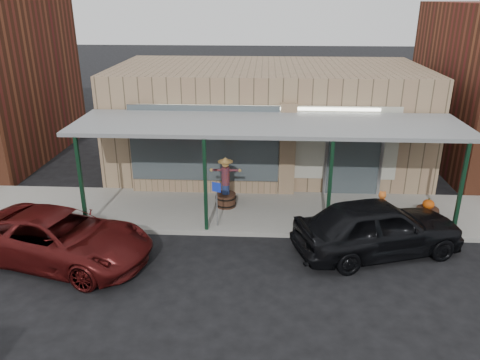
# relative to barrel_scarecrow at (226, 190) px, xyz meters

# --- Properties ---
(ground) EXTENTS (120.00, 120.00, 0.00)m
(ground) POSITION_rel_barrel_scarecrow_xyz_m (1.35, -3.85, -0.73)
(ground) COLOR black
(ground) RESTS_ON ground
(sidewalk) EXTENTS (40.00, 3.20, 0.15)m
(sidewalk) POSITION_rel_barrel_scarecrow_xyz_m (1.35, -0.25, -0.66)
(sidewalk) COLOR gray
(sidewalk) RESTS_ON ground
(storefront) EXTENTS (12.00, 6.25, 4.20)m
(storefront) POSITION_rel_barrel_scarecrow_xyz_m (1.35, 4.31, 1.36)
(storefront) COLOR #917658
(storefront) RESTS_ON ground
(awning) EXTENTS (12.00, 3.00, 3.04)m
(awning) POSITION_rel_barrel_scarecrow_xyz_m (1.35, -0.29, 2.28)
(awning) COLOR slate
(awning) RESTS_ON ground
(block_buildings_near) EXTENTS (61.00, 8.00, 8.00)m
(block_buildings_near) POSITION_rel_barrel_scarecrow_xyz_m (3.36, 5.35, 3.03)
(block_buildings_near) COLOR brown
(block_buildings_near) RESTS_ON ground
(barrel_scarecrow) EXTENTS (1.04, 0.79, 1.72)m
(barrel_scarecrow) POSITION_rel_barrel_scarecrow_xyz_m (0.00, 0.00, 0.00)
(barrel_scarecrow) COLOR #43271B
(barrel_scarecrow) RESTS_ON sidewalk
(barrel_pumpkin) EXTENTS (0.83, 0.83, 0.79)m
(barrel_pumpkin) POSITION_rel_barrel_scarecrow_xyz_m (6.35, -0.82, -0.30)
(barrel_pumpkin) COLOR #43271B
(barrel_pumpkin) RESTS_ON sidewalk
(handicap_sign) EXTENTS (0.28, 0.13, 1.42)m
(handicap_sign) POSITION_rel_barrel_scarecrow_xyz_m (-0.15, -1.45, 0.33)
(handicap_sign) COLOR gray
(handicap_sign) RESTS_ON sidewalk
(parked_sedan) EXTENTS (5.03, 3.20, 1.59)m
(parked_sedan) POSITION_rel_barrel_scarecrow_xyz_m (4.43, -2.58, 0.07)
(parked_sedan) COLOR black
(parked_sedan) RESTS_ON ground
(car_maroon) EXTENTS (5.44, 3.54, 1.39)m
(car_maroon) POSITION_rel_barrel_scarecrow_xyz_m (-4.16, -3.46, -0.04)
(car_maroon) COLOR #4C0F0F
(car_maroon) RESTS_ON ground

